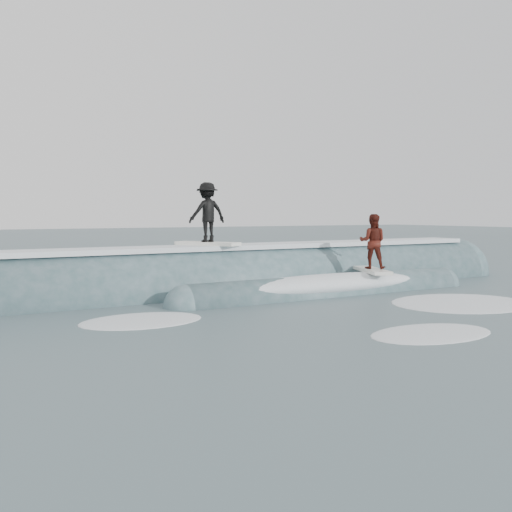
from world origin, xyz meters
TOP-DOWN VIEW (x-y plane):
  - ground at (0.00, 0.00)m, footprint 160.00×160.00m
  - breaking_wave at (0.21, 3.47)m, footprint 21.51×4.10m
  - surfer_black at (-1.07, 3.73)m, footprint 1.49×2.00m
  - surfer_red at (3.34, 1.53)m, footprint 1.27×2.06m
  - whitewater at (1.67, -1.85)m, footprint 11.70×6.01m
  - far_swells at (-0.55, 17.65)m, footprint 39.92×8.65m

SIDE VIEW (x-z plane):
  - ground at x=0.00m, z-range 0.00..0.00m
  - whitewater at x=1.67m, z-range -0.05..0.05m
  - far_swells at x=-0.55m, z-range -0.40..0.40m
  - breaking_wave at x=0.21m, z-range -1.29..1.36m
  - surfer_red at x=3.34m, z-range 0.52..2.25m
  - surfer_black at x=-1.07m, z-range 1.37..3.21m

